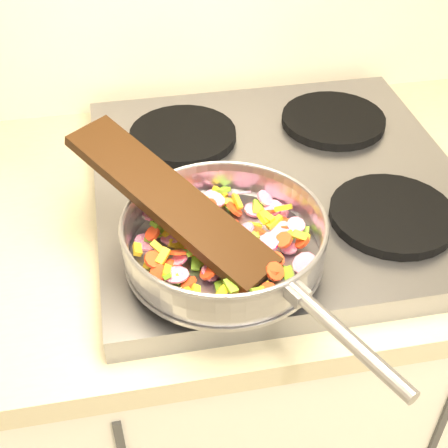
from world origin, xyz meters
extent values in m
cube|color=#939399|center=(-0.70, 1.67, 0.92)|extent=(0.60, 0.60, 0.04)
cylinder|color=black|center=(-0.84, 1.52, 0.95)|extent=(0.19, 0.19, 0.02)
cylinder|color=black|center=(-0.56, 1.52, 0.95)|extent=(0.19, 0.19, 0.02)
cylinder|color=black|center=(-0.84, 1.81, 0.95)|extent=(0.19, 0.19, 0.02)
cylinder|color=black|center=(-0.56, 1.81, 0.95)|extent=(0.19, 0.19, 0.02)
cylinder|color=#9E9EA5|center=(-0.83, 1.48, 0.96)|extent=(0.27, 0.27, 0.01)
torus|color=#9E9EA5|center=(-0.83, 1.48, 0.99)|extent=(0.32, 0.32, 0.06)
torus|color=#9E9EA5|center=(-0.83, 1.48, 1.02)|extent=(0.28, 0.28, 0.01)
cylinder|color=#9E9EA5|center=(-0.73, 1.27, 1.01)|extent=(0.10, 0.18, 0.02)
cube|color=#9E9EA5|center=(-0.77, 1.34, 1.01)|extent=(0.03, 0.04, 0.02)
cube|color=yellow|center=(-0.90, 1.39, 0.97)|extent=(0.02, 0.02, 0.01)
cube|color=#6CA822|center=(-0.84, 1.37, 0.97)|extent=(0.01, 0.02, 0.01)
cylinder|color=#FC421C|center=(-0.80, 1.49, 0.97)|extent=(0.03, 0.02, 0.02)
cube|color=#6CA822|center=(-0.90, 1.43, 0.97)|extent=(0.01, 0.02, 0.02)
cube|color=yellow|center=(-0.81, 1.59, 0.98)|extent=(0.03, 0.03, 0.02)
cube|color=yellow|center=(-0.91, 1.43, 0.98)|extent=(0.02, 0.02, 0.01)
cube|color=yellow|center=(-0.79, 1.45, 0.97)|extent=(0.02, 0.02, 0.02)
cylinder|color=#FC421C|center=(-0.87, 1.47, 0.98)|extent=(0.02, 0.02, 0.01)
cube|color=#6CA822|center=(-0.71, 1.50, 0.97)|extent=(0.03, 0.02, 0.01)
cylinder|color=#FC421C|center=(-0.90, 1.46, 0.97)|extent=(0.04, 0.04, 0.01)
cylinder|color=#FC421C|center=(-0.93, 1.46, 0.98)|extent=(0.03, 0.03, 0.02)
cylinder|color=#DB156D|center=(-0.85, 1.49, 0.98)|extent=(0.05, 0.05, 0.03)
cylinder|color=#DB156D|center=(-0.77, 1.47, 0.98)|extent=(0.05, 0.05, 0.02)
cylinder|color=#FC421C|center=(-0.78, 1.41, 0.98)|extent=(0.04, 0.03, 0.02)
cube|color=yellow|center=(-0.80, 1.57, 0.98)|extent=(0.03, 0.02, 0.01)
cylinder|color=#FC421C|center=(-0.87, 1.50, 0.98)|extent=(0.02, 0.02, 0.02)
cylinder|color=#FC421C|center=(-0.75, 1.46, 0.99)|extent=(0.03, 0.03, 0.02)
cylinder|color=#FC421C|center=(-0.75, 1.55, 0.97)|extent=(0.04, 0.03, 0.03)
cube|color=yellow|center=(-0.94, 1.49, 0.98)|extent=(0.01, 0.02, 0.01)
cube|color=yellow|center=(-0.75, 1.51, 0.98)|extent=(0.03, 0.02, 0.01)
cube|color=#6CA822|center=(-0.80, 1.38, 0.98)|extent=(0.03, 0.02, 0.02)
cylinder|color=#DB156D|center=(-0.73, 1.42, 0.98)|extent=(0.04, 0.05, 0.03)
cube|color=yellow|center=(-0.93, 1.47, 0.97)|extent=(0.02, 0.03, 0.02)
cube|color=#6CA822|center=(-0.87, 1.48, 0.97)|extent=(0.02, 0.03, 0.02)
cube|color=yellow|center=(-0.84, 1.45, 0.97)|extent=(0.02, 0.02, 0.01)
cube|color=yellow|center=(-0.85, 1.46, 0.97)|extent=(0.01, 0.03, 0.02)
cylinder|color=#DB156D|center=(-0.74, 1.46, 0.97)|extent=(0.03, 0.03, 0.01)
cylinder|color=#FC421C|center=(-0.72, 1.46, 0.98)|extent=(0.03, 0.04, 0.03)
cylinder|color=#DB156D|center=(-0.75, 1.47, 0.98)|extent=(0.03, 0.03, 0.01)
cube|color=yellow|center=(-0.76, 1.52, 0.98)|extent=(0.02, 0.03, 0.01)
cylinder|color=#DB156D|center=(-0.79, 1.50, 0.98)|extent=(0.04, 0.04, 0.02)
cube|color=yellow|center=(-0.78, 1.51, 0.97)|extent=(0.02, 0.02, 0.02)
cylinder|color=#FC421C|center=(-0.77, 1.43, 0.98)|extent=(0.03, 0.03, 0.02)
cylinder|color=#FC421C|center=(-0.83, 1.56, 0.98)|extent=(0.03, 0.03, 0.02)
cube|color=#6CA822|center=(-0.88, 1.57, 0.97)|extent=(0.03, 0.02, 0.02)
cube|color=#6CA822|center=(-0.81, 1.38, 0.97)|extent=(0.02, 0.02, 0.02)
cube|color=#6CA822|center=(-0.90, 1.53, 0.97)|extent=(0.02, 0.03, 0.01)
cylinder|color=#DB156D|center=(-0.89, 1.46, 0.98)|extent=(0.03, 0.03, 0.01)
cylinder|color=#DB156D|center=(-0.90, 1.53, 0.98)|extent=(0.05, 0.05, 0.02)
cylinder|color=#FC421C|center=(-0.89, 1.46, 0.98)|extent=(0.04, 0.03, 0.02)
cylinder|color=#DB156D|center=(-0.89, 1.51, 0.97)|extent=(0.04, 0.04, 0.01)
cylinder|color=#DB156D|center=(-0.85, 1.43, 0.97)|extent=(0.03, 0.03, 0.02)
cylinder|color=#DB156D|center=(-0.82, 1.59, 0.98)|extent=(0.03, 0.03, 0.01)
cube|color=#6CA822|center=(-0.85, 1.41, 0.97)|extent=(0.01, 0.02, 0.01)
cylinder|color=#FC421C|center=(-0.86, 1.43, 0.98)|extent=(0.03, 0.04, 0.03)
cylinder|color=#FC421C|center=(-0.78, 1.49, 0.98)|extent=(0.02, 0.03, 0.02)
cube|color=#6CA822|center=(-0.84, 1.44, 0.98)|extent=(0.02, 0.02, 0.02)
cylinder|color=#FC421C|center=(-0.81, 1.49, 0.99)|extent=(0.02, 0.02, 0.02)
cylinder|color=#DB156D|center=(-0.84, 1.47, 0.98)|extent=(0.03, 0.05, 0.03)
cylinder|color=#DB156D|center=(-0.79, 1.58, 0.98)|extent=(0.04, 0.03, 0.03)
cylinder|color=#FC421C|center=(-0.82, 1.41, 0.97)|extent=(0.03, 0.04, 0.03)
cube|color=yellow|center=(-0.84, 1.56, 0.98)|extent=(0.02, 0.03, 0.01)
cube|color=yellow|center=(-0.76, 1.38, 0.97)|extent=(0.02, 0.02, 0.02)
cylinder|color=#FC421C|center=(-0.83, 1.41, 0.97)|extent=(0.03, 0.03, 0.01)
cylinder|color=#FC421C|center=(-0.90, 1.45, 0.97)|extent=(0.03, 0.03, 0.02)
cylinder|color=#DB156D|center=(-0.85, 1.54, 0.99)|extent=(0.04, 0.04, 0.02)
cube|color=yellow|center=(-0.89, 1.39, 0.98)|extent=(0.01, 0.02, 0.02)
cube|color=#6CA822|center=(-0.86, 1.50, 0.98)|extent=(0.02, 0.02, 0.01)
cylinder|color=#FC421C|center=(-0.78, 1.41, 0.98)|extent=(0.03, 0.03, 0.02)
cylinder|color=#FC421C|center=(-0.85, 1.57, 0.98)|extent=(0.03, 0.03, 0.02)
cube|color=yellow|center=(-0.85, 1.48, 0.97)|extent=(0.02, 0.02, 0.02)
cylinder|color=#FC421C|center=(-0.81, 1.52, 0.97)|extent=(0.03, 0.03, 0.02)
cube|color=#6CA822|center=(-0.87, 1.49, 0.98)|extent=(0.02, 0.02, 0.01)
cube|color=yellow|center=(-0.72, 1.46, 0.99)|extent=(0.02, 0.02, 0.02)
cube|color=yellow|center=(-0.79, 1.56, 0.98)|extent=(0.01, 0.03, 0.02)
cube|color=#6CA822|center=(-0.88, 1.38, 0.98)|extent=(0.02, 0.02, 0.01)
cube|color=yellow|center=(-0.92, 1.48, 0.98)|extent=(0.02, 0.02, 0.02)
cylinder|color=#DB156D|center=(-0.77, 1.55, 0.97)|extent=(0.04, 0.04, 0.01)
cube|color=#6CA822|center=(-0.84, 1.39, 0.98)|extent=(0.02, 0.02, 0.01)
cylinder|color=#DB156D|center=(-0.74, 1.49, 0.97)|extent=(0.05, 0.05, 0.02)
cylinder|color=#DB156D|center=(-0.74, 1.55, 0.97)|extent=(0.04, 0.04, 0.01)
cylinder|color=#DB156D|center=(-0.85, 1.50, 0.98)|extent=(0.03, 0.03, 0.02)
cylinder|color=#DB156D|center=(-0.90, 1.43, 0.98)|extent=(0.04, 0.04, 0.01)
cube|color=#6CA822|center=(-0.91, 1.43, 0.98)|extent=(0.01, 0.02, 0.02)
cube|color=yellow|center=(-0.73, 1.53, 0.98)|extent=(0.03, 0.02, 0.02)
cylinder|color=#FC421C|center=(-0.73, 1.51, 0.97)|extent=(0.03, 0.03, 0.01)
cube|color=yellow|center=(-0.81, 1.43, 0.98)|extent=(0.02, 0.02, 0.01)
cube|color=#6CA822|center=(-0.92, 1.52, 0.97)|extent=(0.02, 0.03, 0.01)
cylinder|color=#FC421C|center=(-0.89, 1.42, 0.97)|extent=(0.03, 0.03, 0.02)
cylinder|color=#FC421C|center=(-0.86, 1.49, 0.98)|extent=(0.03, 0.03, 0.01)
cube|color=#6CA822|center=(-0.76, 1.40, 0.98)|extent=(0.01, 0.02, 0.02)
cube|color=#6CA822|center=(-0.88, 1.46, 0.98)|extent=(0.02, 0.02, 0.02)
cylinder|color=#FC421C|center=(-0.80, 1.55, 0.97)|extent=(0.03, 0.04, 0.03)
cylinder|color=#FC421C|center=(-0.92, 1.44, 0.98)|extent=(0.03, 0.02, 0.03)
cube|color=yellow|center=(-0.81, 1.58, 0.97)|extent=(0.02, 0.02, 0.02)
cube|color=#6CA822|center=(-0.81, 1.59, 0.98)|extent=(0.02, 0.03, 0.02)
cube|color=yellow|center=(-0.82, 1.46, 0.97)|extent=(0.02, 0.02, 0.02)
cylinder|color=#DB156D|center=(-0.75, 1.56, 0.98)|extent=(0.03, 0.03, 0.02)
cylinder|color=#DB156D|center=(-0.86, 1.58, 0.97)|extent=(0.04, 0.04, 0.02)
cube|color=#6CA822|center=(-0.86, 1.52, 0.99)|extent=(0.02, 0.02, 0.01)
cube|color=yellow|center=(-0.88, 1.39, 0.99)|extent=(0.01, 0.02, 0.01)
cube|color=#6CA822|center=(-0.86, 1.46, 0.97)|extent=(0.02, 0.02, 0.01)
cube|color=#6CA822|center=(-0.74, 1.47, 0.98)|extent=(0.02, 0.02, 0.02)
cube|color=#6CA822|center=(-0.86, 1.54, 0.98)|extent=(0.03, 0.02, 0.01)
cylinder|color=#FC421C|center=(-0.92, 1.51, 0.98)|extent=(0.03, 0.03, 0.02)
cylinder|color=#FC421C|center=(-0.82, 1.45, 0.98)|extent=(0.03, 0.03, 0.02)
cube|color=#6CA822|center=(-0.92, 1.52, 0.99)|extent=(0.02, 0.02, 0.01)
cube|color=yellow|center=(-0.91, 1.46, 0.99)|extent=(0.02, 0.02, 0.02)
cube|color=#6CA822|center=(-0.76, 1.43, 0.97)|extent=(0.02, 0.02, 0.01)
cylinder|color=#FC421C|center=(-0.74, 1.51, 0.97)|extent=(0.03, 0.03, 0.02)
cube|color=yellow|center=(-0.80, 1.45, 0.98)|extent=(0.02, 0.02, 0.02)
cylinder|color=#FC421C|center=(-0.83, 1.51, 0.98)|extent=(0.03, 0.03, 0.02)
cube|color=#6CA822|center=(-0.80, 1.57, 0.97)|extent=(0.03, 0.02, 0.02)
cube|color=yellow|center=(-0.85, 1.38, 0.98)|extent=(0.03, 0.03, 0.01)
cube|color=#6CA822|center=(-0.76, 1.55, 0.97)|extent=(0.01, 0.02, 0.01)
cube|color=yellow|center=(-0.90, 1.52, 0.97)|extent=(0.02, 0.02, 0.02)
cube|color=#6CA822|center=(-0.91, 1.52, 0.97)|extent=(0.02, 0.02, 0.02)
cylinder|color=#FC421C|center=(-0.79, 1.38, 0.98)|extent=(0.02, 0.03, 0.02)
cylinder|color=#DB156D|center=(-0.86, 1.43, 0.97)|extent=(0.03, 0.03, 0.02)
cube|color=yellow|center=(-0.79, 1.49, 0.98)|extent=(0.03, 0.02, 0.02)
cube|color=#6CA822|center=(-0.76, 1.55, 0.97)|extent=(0.02, 0.02, 0.02)
cylinder|color=#FC421C|center=(-0.74, 1.52, 0.97)|extent=(0.03, 0.03, 0.01)
cylinder|color=#DB156D|center=(-0.93, 1.51, 0.96)|extent=(0.05, 0.05, 0.01)
cylinder|color=#DB156D|center=(-0.92, 1.55, 0.98)|extent=(0.03, 0.03, 0.01)
cylinder|color=#DB156D|center=(-0.72, 1.50, 0.98)|extent=(0.03, 0.03, 0.01)
cylinder|color=#DB156D|center=(-0.83, 1.57, 0.98)|extent=(0.04, 0.04, 0.01)
cube|color=yellow|center=(-0.76, 1.52, 0.98)|extent=(0.02, 0.02, 0.02)
cube|color=yellow|center=(-0.79, 1.38, 0.98)|extent=(0.02, 0.01, 0.02)
cylinder|color=#FC421C|center=(-0.83, 1.37, 0.97)|extent=(0.03, 0.03, 0.02)
cube|color=yellow|center=(-0.90, 1.44, 0.97)|extent=(0.03, 0.02, 0.01)
cylinder|color=#DB156D|center=(-0.73, 1.54, 0.97)|extent=(0.03, 0.04, 0.03)
cube|color=yellow|center=(-0.89, 1.50, 0.97)|extent=(0.02, 0.01, 0.02)
cylinder|color=#DB156D|center=(-0.74, 1.54, 0.96)|extent=(0.05, 0.05, 0.01)
cube|color=#6CA822|center=(-0.91, 1.39, 0.98)|extent=(0.02, 0.02, 0.02)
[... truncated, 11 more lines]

